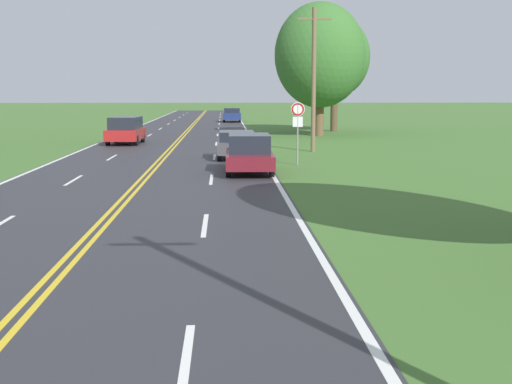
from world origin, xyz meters
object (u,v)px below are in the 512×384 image
(traffic_sign, at_px, (298,118))
(tree_left_verge, at_px, (335,57))
(tree_right_cluster, at_px, (320,55))
(car_dark_blue_sedan_mid_far, at_px, (232,115))
(car_maroon_sedan_nearest, at_px, (249,153))
(car_red_van_mid_near, at_px, (126,130))
(car_dark_grey_hatchback_approaching, at_px, (237,144))

(traffic_sign, xyz_separation_m, tree_left_verge, (5.69, 26.54, 3.85))
(traffic_sign, bearing_deg, tree_right_cluster, 79.80)
(car_dark_blue_sedan_mid_far, bearing_deg, traffic_sign, 3.43)
(car_maroon_sedan_nearest, height_order, car_red_van_mid_near, car_red_van_mid_near)
(car_maroon_sedan_nearest, bearing_deg, tree_left_verge, 165.53)
(traffic_sign, bearing_deg, car_red_van_mid_near, 125.29)
(tree_right_cluster, xyz_separation_m, car_dark_grey_hatchback_approaching, (-6.31, -17.48, -5.04))
(traffic_sign, bearing_deg, car_dark_blue_sedan_mid_far, 93.05)
(car_dark_blue_sedan_mid_far, bearing_deg, car_maroon_sedan_nearest, 0.56)
(tree_left_verge, bearing_deg, car_maroon_sedan_nearest, -105.10)
(traffic_sign, distance_m, car_maroon_sedan_nearest, 3.80)
(car_dark_grey_hatchback_approaching, xyz_separation_m, car_red_van_mid_near, (-6.65, 10.12, 0.14))
(tree_left_verge, height_order, tree_right_cluster, tree_right_cluster)
(tree_left_verge, bearing_deg, car_red_van_mid_near, -138.10)
(tree_left_verge, distance_m, car_dark_blue_sedan_mid_far, 20.49)
(traffic_sign, bearing_deg, car_maroon_sedan_nearest, -128.55)
(car_maroon_sedan_nearest, distance_m, car_dark_grey_hatchback_approaching, 5.79)
(car_red_van_mid_near, bearing_deg, tree_left_verge, -45.96)
(car_red_van_mid_near, height_order, car_dark_blue_sedan_mid_far, car_red_van_mid_near)
(traffic_sign, distance_m, car_red_van_mid_near, 16.11)
(tree_right_cluster, distance_m, car_red_van_mid_near, 15.69)
(tree_left_verge, bearing_deg, car_dark_blue_sedan_mid_far, 114.02)
(tree_left_verge, relative_size, car_maroon_sedan_nearest, 1.98)
(car_dark_grey_hatchback_approaching, relative_size, car_red_van_mid_near, 0.79)
(car_dark_grey_hatchback_approaching, relative_size, car_dark_blue_sedan_mid_far, 0.82)
(traffic_sign, relative_size, car_dark_grey_hatchback_approaching, 0.79)
(traffic_sign, bearing_deg, car_dark_grey_hatchback_approaching, 131.30)
(traffic_sign, distance_m, car_dark_blue_sedan_mid_far, 44.73)
(car_maroon_sedan_nearest, bearing_deg, car_red_van_mid_near, -155.45)
(traffic_sign, height_order, car_maroon_sedan_nearest, traffic_sign)
(tree_left_verge, bearing_deg, traffic_sign, -102.10)
(traffic_sign, height_order, tree_left_verge, tree_left_verge)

